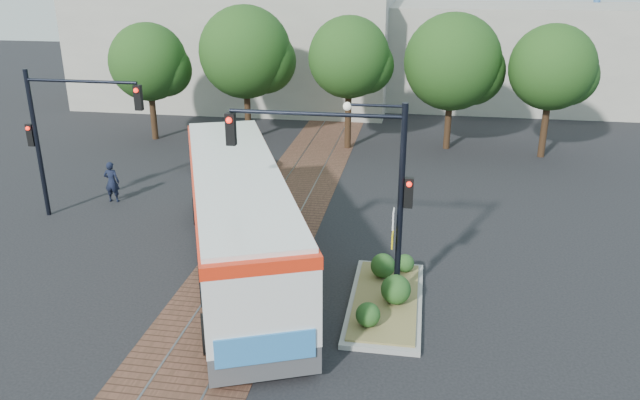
{
  "coord_description": "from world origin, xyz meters",
  "views": [
    {
      "loc": [
        5.58,
        -17.78,
        9.8
      ],
      "look_at": [
        2.03,
        3.4,
        1.6
      ],
      "focal_mm": 35.0,
      "sensor_mm": 36.0,
      "label": 1
    }
  ],
  "objects_px": {
    "city_bus": "(238,213)",
    "parked_car": "(234,158)",
    "signal_pole_left": "(60,125)",
    "signal_pole_main": "(359,172)",
    "officer": "(112,182)",
    "traffic_island": "(387,294)"
  },
  "relations": [
    {
      "from": "traffic_island",
      "to": "parked_car",
      "type": "bearing_deg",
      "value": 125.2
    },
    {
      "from": "signal_pole_left",
      "to": "officer",
      "type": "relative_size",
      "value": 3.31
    },
    {
      "from": "signal_pole_left",
      "to": "parked_car",
      "type": "height_order",
      "value": "signal_pole_left"
    },
    {
      "from": "city_bus",
      "to": "traffic_island",
      "type": "height_order",
      "value": "city_bus"
    },
    {
      "from": "traffic_island",
      "to": "officer",
      "type": "distance_m",
      "value": 14.13
    },
    {
      "from": "signal_pole_main",
      "to": "parked_car",
      "type": "bearing_deg",
      "value": 122.24
    },
    {
      "from": "city_bus",
      "to": "signal_pole_left",
      "type": "relative_size",
      "value": 2.24
    },
    {
      "from": "city_bus",
      "to": "parked_car",
      "type": "bearing_deg",
      "value": 86.25
    },
    {
      "from": "officer",
      "to": "parked_car",
      "type": "height_order",
      "value": "officer"
    },
    {
      "from": "city_bus",
      "to": "parked_car",
      "type": "relative_size",
      "value": 3.24
    },
    {
      "from": "signal_pole_main",
      "to": "officer",
      "type": "distance_m",
      "value": 13.63
    },
    {
      "from": "city_bus",
      "to": "officer",
      "type": "xyz_separation_m",
      "value": [
        -7.26,
        5.17,
        -1.09
      ]
    },
    {
      "from": "city_bus",
      "to": "traffic_island",
      "type": "relative_size",
      "value": 2.58
    },
    {
      "from": "signal_pole_left",
      "to": "parked_car",
      "type": "distance_m",
      "value": 9.16
    },
    {
      "from": "city_bus",
      "to": "traffic_island",
      "type": "xyz_separation_m",
      "value": [
        5.11,
        -1.62,
        -1.66
      ]
    },
    {
      "from": "signal_pole_main",
      "to": "officer",
      "type": "bearing_deg",
      "value": 149.6
    },
    {
      "from": "city_bus",
      "to": "parked_car",
      "type": "height_order",
      "value": "city_bus"
    },
    {
      "from": "city_bus",
      "to": "traffic_island",
      "type": "distance_m",
      "value": 5.61
    },
    {
      "from": "signal_pole_left",
      "to": "parked_car",
      "type": "xyz_separation_m",
      "value": [
        4.67,
        7.17,
        -3.26
      ]
    },
    {
      "from": "signal_pole_left",
      "to": "officer",
      "type": "xyz_separation_m",
      "value": [
        0.81,
        1.89,
        -2.96
      ]
    },
    {
      "from": "traffic_island",
      "to": "officer",
      "type": "xyz_separation_m",
      "value": [
        -12.38,
        6.79,
        0.58
      ]
    },
    {
      "from": "signal_pole_left",
      "to": "officer",
      "type": "bearing_deg",
      "value": 66.81
    }
  ]
}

